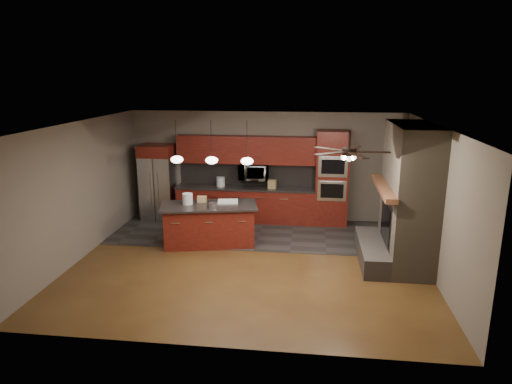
# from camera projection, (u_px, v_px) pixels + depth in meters

# --- Properties ---
(ground) EXTENTS (7.00, 7.00, 0.00)m
(ground) POSITION_uv_depth(u_px,v_px,m) (250.00, 262.00, 9.27)
(ground) COLOR brown
(ground) RESTS_ON ground
(ceiling) EXTENTS (7.00, 6.00, 0.02)m
(ceiling) POSITION_uv_depth(u_px,v_px,m) (250.00, 124.00, 8.56)
(ceiling) COLOR white
(ceiling) RESTS_ON back_wall
(back_wall) EXTENTS (7.00, 0.02, 2.80)m
(back_wall) POSITION_uv_depth(u_px,v_px,m) (265.00, 166.00, 11.80)
(back_wall) COLOR #6F6359
(back_wall) RESTS_ON ground
(right_wall) EXTENTS (0.02, 6.00, 2.80)m
(right_wall) POSITION_uv_depth(u_px,v_px,m) (435.00, 202.00, 8.50)
(right_wall) COLOR #6F6359
(right_wall) RESTS_ON ground
(left_wall) EXTENTS (0.02, 6.00, 2.80)m
(left_wall) POSITION_uv_depth(u_px,v_px,m) (81.00, 191.00, 9.33)
(left_wall) COLOR #6F6359
(left_wall) RESTS_ON ground
(slate_tile_patch) EXTENTS (7.00, 2.40, 0.01)m
(slate_tile_patch) POSITION_uv_depth(u_px,v_px,m) (260.00, 233.00, 10.99)
(slate_tile_patch) COLOR #2F2C2A
(slate_tile_patch) RESTS_ON ground
(fireplace_column) EXTENTS (1.30, 2.10, 2.80)m
(fireplace_column) POSITION_uv_depth(u_px,v_px,m) (405.00, 201.00, 8.97)
(fireplace_column) COLOR #675C4A
(fireplace_column) RESTS_ON ground
(back_cabinetry) EXTENTS (3.59, 0.64, 2.20)m
(back_cabinetry) POSITION_uv_depth(u_px,v_px,m) (246.00, 187.00, 11.73)
(back_cabinetry) COLOR maroon
(back_cabinetry) RESTS_ON ground
(oven_tower) EXTENTS (0.80, 0.63, 2.38)m
(oven_tower) POSITION_uv_depth(u_px,v_px,m) (332.00, 178.00, 11.35)
(oven_tower) COLOR maroon
(oven_tower) RESTS_ON ground
(microwave) EXTENTS (0.73, 0.41, 0.50)m
(microwave) POSITION_uv_depth(u_px,v_px,m) (254.00, 172.00, 11.61)
(microwave) COLOR silver
(microwave) RESTS_ON back_cabinetry
(refrigerator) EXTENTS (0.83, 0.75, 1.97)m
(refrigerator) POSITION_uv_depth(u_px,v_px,m) (158.00, 182.00, 11.86)
(refrigerator) COLOR silver
(refrigerator) RESTS_ON ground
(kitchen_island) EXTENTS (2.25, 1.37, 0.92)m
(kitchen_island) POSITION_uv_depth(u_px,v_px,m) (209.00, 224.00, 10.15)
(kitchen_island) COLOR maroon
(kitchen_island) RESTS_ON ground
(white_bucket) EXTENTS (0.25, 0.25, 0.24)m
(white_bucket) POSITION_uv_depth(u_px,v_px,m) (188.00, 199.00, 10.07)
(white_bucket) COLOR white
(white_bucket) RESTS_ON kitchen_island
(paint_can) EXTENTS (0.25, 0.25, 0.12)m
(paint_can) POSITION_uv_depth(u_px,v_px,m) (213.00, 205.00, 9.77)
(paint_can) COLOR #B0B0B5
(paint_can) RESTS_ON kitchen_island
(paint_tray) EXTENTS (0.49, 0.38, 0.04)m
(paint_tray) POSITION_uv_depth(u_px,v_px,m) (228.00, 201.00, 10.23)
(paint_tray) COLOR white
(paint_tray) RESTS_ON kitchen_island
(cardboard_box) EXTENTS (0.22, 0.17, 0.13)m
(cardboard_box) POSITION_uv_depth(u_px,v_px,m) (202.00, 199.00, 10.25)
(cardboard_box) COLOR tan
(cardboard_box) RESTS_ON kitchen_island
(counter_bucket) EXTENTS (0.25, 0.25, 0.24)m
(counter_bucket) POSITION_uv_depth(u_px,v_px,m) (221.00, 182.00, 11.74)
(counter_bucket) COLOR silver
(counter_bucket) RESTS_ON back_cabinetry
(counter_box) EXTENTS (0.22, 0.18, 0.23)m
(counter_box) POSITION_uv_depth(u_px,v_px,m) (272.00, 184.00, 11.53)
(counter_box) COLOR #997D4E
(counter_box) RESTS_ON back_cabinetry
(pendant_left) EXTENTS (0.26, 0.26, 0.92)m
(pendant_left) POSITION_uv_depth(u_px,v_px,m) (177.00, 159.00, 9.64)
(pendant_left) COLOR black
(pendant_left) RESTS_ON ceiling
(pendant_center) EXTENTS (0.26, 0.26, 0.92)m
(pendant_center) POSITION_uv_depth(u_px,v_px,m) (212.00, 160.00, 9.55)
(pendant_center) COLOR black
(pendant_center) RESTS_ON ceiling
(pendant_right) EXTENTS (0.26, 0.26, 0.92)m
(pendant_right) POSITION_uv_depth(u_px,v_px,m) (247.00, 161.00, 9.46)
(pendant_right) COLOR black
(pendant_right) RESTS_ON ceiling
(ceiling_fan) EXTENTS (1.27, 1.33, 0.41)m
(ceiling_fan) POSITION_uv_depth(u_px,v_px,m) (349.00, 151.00, 7.67)
(ceiling_fan) COLOR black
(ceiling_fan) RESTS_ON ceiling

